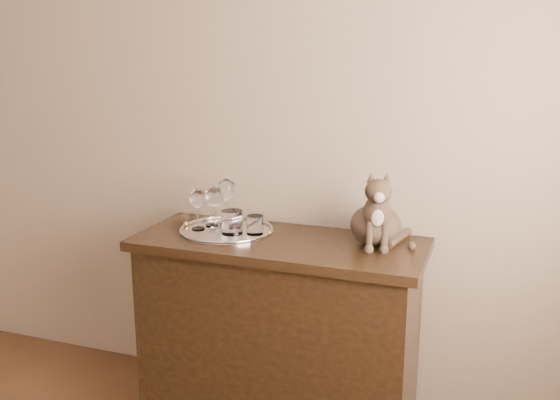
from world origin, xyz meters
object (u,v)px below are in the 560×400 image
(wine_glass_a, at_px, (211,207))
(wine_glass_d, at_px, (215,208))
(wine_glass_c, at_px, (198,209))
(tumbler_a, at_px, (232,222))
(wine_glass_b, at_px, (227,202))
(tray, at_px, (227,231))
(tumbler_c, at_px, (255,225))
(cat, at_px, (376,206))
(sideboard, at_px, (279,334))

(wine_glass_a, distance_m, wine_glass_d, 0.07)
(wine_glass_c, xyz_separation_m, tumbler_a, (0.17, -0.02, -0.04))
(wine_glass_a, relative_size, wine_glass_d, 0.86)
(wine_glass_a, bearing_deg, wine_glass_b, 25.70)
(tray, height_order, tumbler_a, tumbler_a)
(wine_glass_d, xyz_separation_m, tumbler_c, (0.18, 0.00, -0.06))
(wine_glass_a, height_order, wine_glass_c, wine_glass_c)
(tumbler_a, height_order, cat, cat)
(wine_glass_d, bearing_deg, tumbler_c, 1.18)
(wine_glass_d, height_order, cat, cat)
(wine_glass_d, relative_size, tumbler_a, 1.97)
(sideboard, distance_m, tumbler_a, 0.52)
(wine_glass_a, height_order, cat, cat)
(wine_glass_c, distance_m, wine_glass_d, 0.08)
(sideboard, xyz_separation_m, wine_glass_d, (-0.30, 0.01, 0.53))
(sideboard, bearing_deg, wine_glass_b, 160.35)
(tray, bearing_deg, tumbler_c, -2.95)
(wine_glass_a, distance_m, cat, 0.72)
(sideboard, xyz_separation_m, tumbler_a, (-0.20, -0.01, 0.48))
(wine_glass_c, bearing_deg, wine_glass_a, 64.07)
(tray, bearing_deg, wine_glass_c, -171.10)
(tray, relative_size, tumbler_a, 3.98)
(tray, height_order, wine_glass_d, wine_glass_d)
(tray, xyz_separation_m, wine_glass_b, (-0.03, 0.08, 0.11))
(sideboard, relative_size, wine_glass_b, 5.65)
(sideboard, bearing_deg, wine_glass_a, 168.39)
(wine_glass_d, xyz_separation_m, tumbler_a, (0.09, -0.03, -0.05))
(wine_glass_b, height_order, tumbler_a, wine_glass_b)
(wine_glass_d, bearing_deg, wine_glass_b, 78.95)
(wine_glass_c, distance_m, tumbler_a, 0.17)
(cat, bearing_deg, wine_glass_a, 167.23)
(wine_glass_a, xyz_separation_m, wine_glass_b, (0.06, 0.03, 0.02))
(wine_glass_b, relative_size, tumbler_a, 2.11)
(sideboard, height_order, wine_glass_a, wine_glass_a)
(tumbler_a, bearing_deg, cat, 9.73)
(wine_glass_a, xyz_separation_m, tumbler_a, (0.14, -0.08, -0.03))
(tray, relative_size, wine_glass_b, 1.88)
(wine_glass_d, distance_m, tumbler_c, 0.19)
(wine_glass_a, distance_m, wine_glass_c, 0.07)
(tray, relative_size, wine_glass_c, 2.20)
(wine_glass_a, bearing_deg, tumbler_a, -31.47)
(wine_glass_a, height_order, tumbler_c, wine_glass_a)
(wine_glass_c, relative_size, wine_glass_d, 0.92)
(sideboard, xyz_separation_m, cat, (0.38, 0.09, 0.58))
(wine_glass_b, xyz_separation_m, tumbler_a, (0.07, -0.11, -0.06))
(wine_glass_c, relative_size, tumbler_a, 1.80)
(wine_glass_b, xyz_separation_m, wine_glass_d, (-0.02, -0.09, -0.01))
(wine_glass_d, bearing_deg, wine_glass_c, -173.35)
(wine_glass_a, bearing_deg, tumbler_c, -13.32)
(wine_glass_a, relative_size, wine_glass_c, 0.94)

